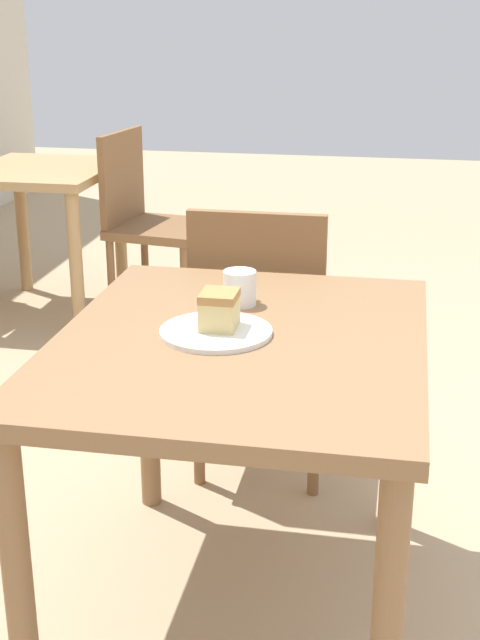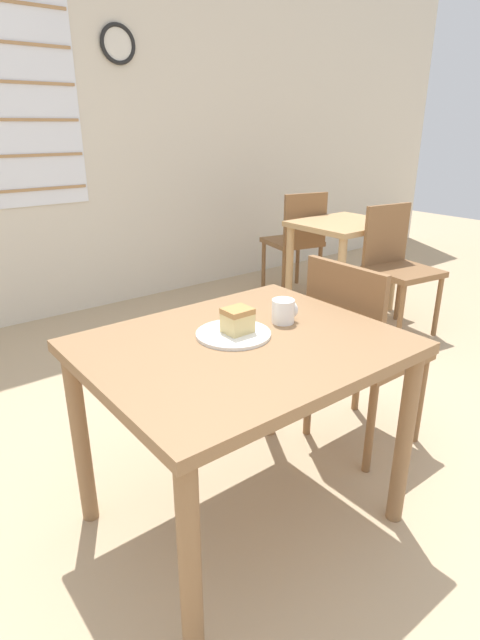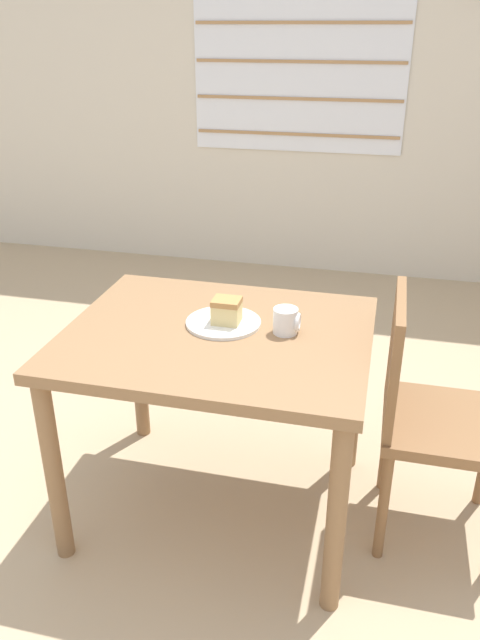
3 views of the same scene
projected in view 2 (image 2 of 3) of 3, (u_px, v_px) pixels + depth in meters
name	position (u px, v px, depth m)	size (l,w,h in m)	color
ground_plane	(300.00, 594.00, 1.61)	(14.00, 14.00, 0.00)	tan
dining_table_near	(242.00, 370.00, 1.69)	(1.02, 0.83, 0.74)	olive
dining_table_far	(343.00, 240.00, 3.89)	(0.73, 0.63, 0.71)	tan
chair_near_window	(359.00, 347.00, 2.20)	(0.42, 0.42, 0.89)	brown
chair_far_corner	(397.00, 263.00, 3.52)	(0.48, 0.48, 0.89)	brown
chair_far_opposite	(296.00, 238.00, 4.30)	(0.50, 0.50, 0.89)	brown
plate	(233.00, 334.00, 1.70)	(0.26, 0.26, 0.01)	white
cake_slice	(238.00, 320.00, 1.68)	(0.09, 0.08, 0.09)	#E0C67F
coffee_mug	(284.00, 311.00, 1.80)	(0.09, 0.08, 0.09)	white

